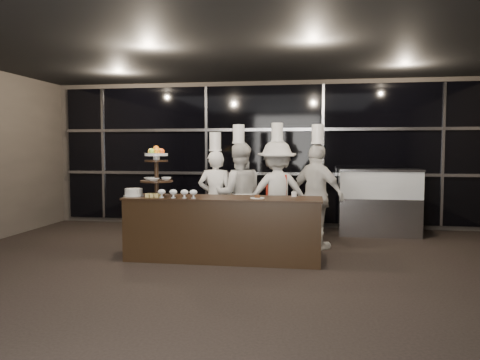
% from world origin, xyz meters
% --- Properties ---
extents(room, '(10.00, 10.00, 10.00)m').
position_xyz_m(room, '(0.00, 0.00, 1.50)').
color(room, black).
rests_on(room, ground).
extents(window_wall, '(8.60, 0.10, 2.80)m').
position_xyz_m(window_wall, '(0.00, 4.94, 1.50)').
color(window_wall, black).
rests_on(window_wall, ground).
extents(buffet_counter, '(2.84, 0.74, 0.92)m').
position_xyz_m(buffet_counter, '(-0.26, 1.94, 0.47)').
color(buffet_counter, black).
rests_on(buffet_counter, ground).
extents(display_stand, '(0.48, 0.48, 0.74)m').
position_xyz_m(display_stand, '(-1.26, 1.94, 1.34)').
color(display_stand, black).
rests_on(display_stand, buffet_counter).
extents(compotes, '(0.58, 0.11, 0.12)m').
position_xyz_m(compotes, '(-0.87, 1.72, 1.00)').
color(compotes, silver).
rests_on(compotes, buffet_counter).
extents(layer_cake, '(0.30, 0.30, 0.11)m').
position_xyz_m(layer_cake, '(-1.60, 1.89, 0.97)').
color(layer_cake, white).
rests_on(layer_cake, buffet_counter).
extents(pastry_squares, '(0.20, 0.13, 0.05)m').
position_xyz_m(pastry_squares, '(-1.26, 1.77, 0.95)').
color(pastry_squares, '#D8C069').
rests_on(pastry_squares, buffet_counter).
extents(small_plate, '(0.20, 0.20, 0.05)m').
position_xyz_m(small_plate, '(0.25, 1.84, 0.94)').
color(small_plate, white).
rests_on(small_plate, buffet_counter).
extents(chef_cup, '(0.08, 0.08, 0.07)m').
position_xyz_m(chef_cup, '(0.75, 2.19, 0.96)').
color(chef_cup, white).
rests_on(chef_cup, buffet_counter).
extents(display_case, '(1.48, 0.65, 1.24)m').
position_xyz_m(display_case, '(2.23, 4.30, 0.69)').
color(display_case, '#A5A5AA').
rests_on(display_case, ground).
extents(chef_a, '(0.61, 0.43, 1.89)m').
position_xyz_m(chef_a, '(-0.58, 2.89, 0.82)').
color(chef_a, white).
rests_on(chef_a, ground).
extents(chef_b, '(0.97, 0.83, 2.01)m').
position_xyz_m(chef_b, '(-0.20, 2.94, 0.87)').
color(chef_b, silver).
rests_on(chef_b, ground).
extents(chef_c, '(1.25, 0.92, 2.04)m').
position_xyz_m(chef_c, '(0.43, 3.07, 0.88)').
color(chef_c, silver).
rests_on(chef_c, ground).
extents(chef_d, '(1.05, 0.93, 2.00)m').
position_xyz_m(chef_d, '(1.08, 2.91, 0.87)').
color(chef_d, silver).
rests_on(chef_d, ground).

